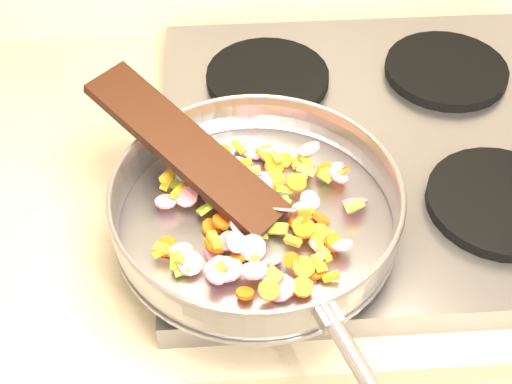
{
  "coord_description": "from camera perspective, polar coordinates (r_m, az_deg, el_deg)",
  "views": [
    {
      "loc": [
        -0.92,
        0.93,
        1.63
      ],
      "look_at": [
        -0.88,
        1.5,
        1.01
      ],
      "focal_mm": 50.0,
      "sensor_mm": 36.0,
      "label": 1
    }
  ],
  "objects": [
    {
      "name": "grate_bl",
      "position": [
        1.11,
        0.93,
        9.17
      ],
      "size": [
        0.19,
        0.19,
        0.02
      ],
      "primitive_type": "cylinder",
      "color": "black",
      "rests_on": "cooktop"
    },
    {
      "name": "grate_fr",
      "position": [
        0.97,
        18.92,
        -0.75
      ],
      "size": [
        0.19,
        0.19,
        0.02
      ],
      "primitive_type": "cylinder",
      "color": "black",
      "rests_on": "cooktop"
    },
    {
      "name": "vegetable_heap",
      "position": [
        0.87,
        0.05,
        -1.5
      ],
      "size": [
        0.27,
        0.29,
        0.05
      ],
      "color": "#D0144C",
      "rests_on": "saute_pan"
    },
    {
      "name": "grate_br",
      "position": [
        1.17,
        14.96,
        9.42
      ],
      "size": [
        0.19,
        0.19,
        0.02
      ],
      "primitive_type": "cylinder",
      "color": "black",
      "rests_on": "cooktop"
    },
    {
      "name": "saute_pan",
      "position": [
        0.86,
        0.05,
        -1.1
      ],
      "size": [
        0.4,
        0.55,
        0.06
      ],
      "rotation": [
        0.0,
        0.0,
        0.35
      ],
      "color": "#9E9EA5",
      "rests_on": "grate_fl"
    },
    {
      "name": "cooktop",
      "position": [
        1.05,
        9.19,
        3.47
      ],
      "size": [
        0.6,
        0.6,
        0.04
      ],
      "primitive_type": "cube",
      "color": "#939399",
      "rests_on": "counter_top"
    },
    {
      "name": "wooden_spatula",
      "position": [
        0.89,
        -5.67,
        3.56
      ],
      "size": [
        0.25,
        0.25,
        0.09
      ],
      "primitive_type": "cube",
      "rotation": [
        0.0,
        -0.28,
        2.38
      ],
      "color": "black",
      "rests_on": "saute_pan"
    },
    {
      "name": "grate_fl",
      "position": [
        0.91,
        2.29,
        -1.64
      ],
      "size": [
        0.19,
        0.19,
        0.02
      ],
      "primitive_type": "cylinder",
      "color": "black",
      "rests_on": "cooktop"
    }
  ]
}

